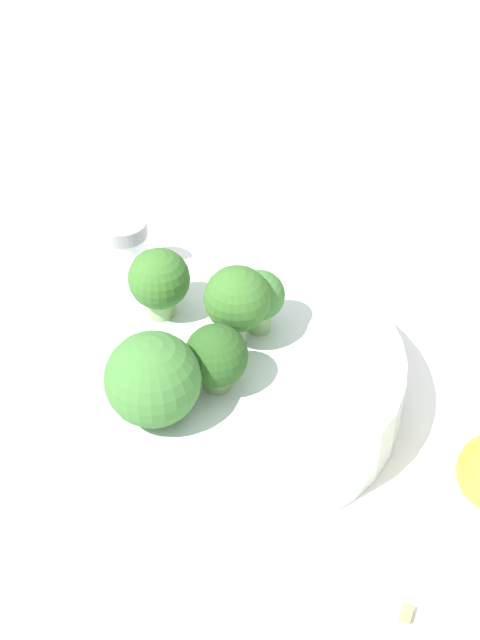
# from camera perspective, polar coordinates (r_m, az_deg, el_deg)

# --- Properties ---
(ground_plane) EXTENTS (3.00, 3.00, 0.00)m
(ground_plane) POSITION_cam_1_polar(r_m,az_deg,el_deg) (0.63, 0.00, -5.33)
(ground_plane) COLOR white
(bowl) EXTENTS (0.22, 0.22, 0.05)m
(bowl) POSITION_cam_1_polar(r_m,az_deg,el_deg) (0.61, 0.00, -3.80)
(bowl) COLOR silver
(bowl) RESTS_ON ground_plane
(broccoli_floret_0) EXTENTS (0.04, 0.04, 0.05)m
(broccoli_floret_0) POSITION_cam_1_polar(r_m,az_deg,el_deg) (0.56, -1.57, -2.39)
(broccoli_floret_0) COLOR #7A9E5B
(broccoli_floret_0) RESTS_ON bowl
(broccoli_floret_1) EXTENTS (0.06, 0.06, 0.06)m
(broccoli_floret_1) POSITION_cam_1_polar(r_m,az_deg,el_deg) (0.54, -5.60, -3.86)
(broccoli_floret_1) COLOR #7A9E5B
(broccoli_floret_1) RESTS_ON bowl
(broccoli_floret_2) EXTENTS (0.04, 0.04, 0.06)m
(broccoli_floret_2) POSITION_cam_1_polar(r_m,az_deg,el_deg) (0.58, -0.18, 1.29)
(broccoli_floret_2) COLOR #8EB770
(broccoli_floret_2) RESTS_ON bowl
(broccoli_floret_3) EXTENTS (0.04, 0.04, 0.05)m
(broccoli_floret_3) POSITION_cam_1_polar(r_m,az_deg,el_deg) (0.61, -5.19, 2.51)
(broccoli_floret_3) COLOR #8EB770
(broccoli_floret_3) RESTS_ON bowl
(broccoli_floret_4) EXTENTS (0.03, 0.03, 0.05)m
(broccoli_floret_4) POSITION_cam_1_polar(r_m,az_deg,el_deg) (0.60, 1.59, 1.30)
(broccoli_floret_4) COLOR #8EB770
(broccoli_floret_4) RESTS_ON bowl
(pepper_shaker) EXTENTS (0.04, 0.04, 0.06)m
(pepper_shaker) POSITION_cam_1_polar(r_m,az_deg,el_deg) (0.72, -7.38, 4.51)
(pepper_shaker) COLOR silver
(pepper_shaker) RESTS_ON ground_plane
(almond_crumb_0) EXTENTS (0.01, 0.01, 0.01)m
(almond_crumb_0) POSITION_cam_1_polar(r_m,az_deg,el_deg) (0.68, 9.38, -1.49)
(almond_crumb_0) COLOR #AD7F4C
(almond_crumb_0) RESTS_ON ground_plane
(almond_crumb_1) EXTENTS (0.01, 0.01, 0.01)m
(almond_crumb_1) POSITION_cam_1_polar(r_m,az_deg,el_deg) (0.73, -7.14, 2.34)
(almond_crumb_1) COLOR #AD7F4C
(almond_crumb_1) RESTS_ON ground_plane
(almond_crumb_2) EXTENTS (0.01, 0.01, 0.01)m
(almond_crumb_2) POSITION_cam_1_polar(r_m,az_deg,el_deg) (0.61, 14.42, -9.03)
(almond_crumb_2) COLOR #AD7F4C
(almond_crumb_2) RESTS_ON ground_plane
(almond_crumb_3) EXTENTS (0.01, 0.01, 0.01)m
(almond_crumb_3) POSITION_cam_1_polar(r_m,az_deg,el_deg) (0.54, 10.62, -17.83)
(almond_crumb_3) COLOR tan
(almond_crumb_3) RESTS_ON ground_plane
(almond_crumb_4) EXTENTS (0.01, 0.01, 0.01)m
(almond_crumb_4) POSITION_cam_1_polar(r_m,az_deg,el_deg) (0.69, -7.90, -0.08)
(almond_crumb_4) COLOR #AD7F4C
(almond_crumb_4) RESTS_ON ground_plane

